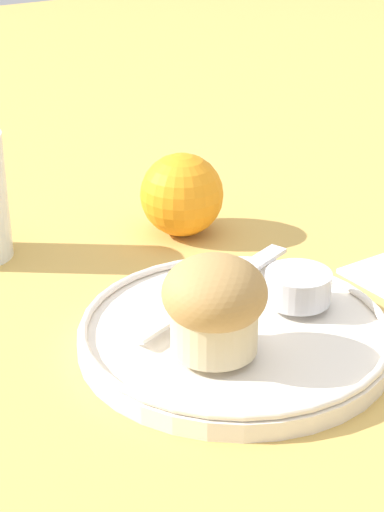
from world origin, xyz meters
name	(u,v)px	position (x,y,z in m)	size (l,w,h in m)	color
ground_plane	(234,345)	(0.00, 0.00, 0.00)	(3.00, 3.00, 0.00)	tan
plate	(237,335)	(0.00, 0.00, 0.01)	(0.23, 0.23, 0.02)	silver
muffin	(214,304)	(-0.03, -0.02, 0.06)	(0.07, 0.07, 0.07)	beige
cream_ramekin	(299,286)	(0.06, 0.00, 0.03)	(0.05, 0.05, 0.02)	silver
berry_pair	(206,295)	(0.00, 0.04, 0.03)	(0.03, 0.01, 0.01)	#B7192D
butter_knife	(214,289)	(0.02, 0.05, 0.02)	(0.18, 0.07, 0.00)	silver
orange_fruit	(182,195)	(0.08, 0.19, 0.04)	(0.08, 0.08, 0.08)	orange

